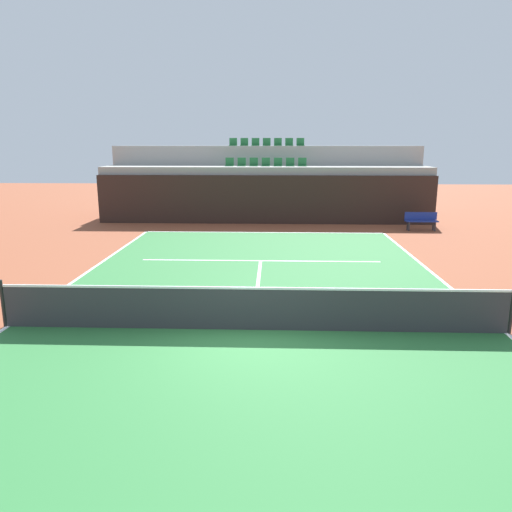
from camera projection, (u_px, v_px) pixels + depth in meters
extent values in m
plane|color=brown|center=(253.00, 330.00, 10.54)|extent=(80.00, 80.00, 0.00)
cube|color=#2D7238|center=(253.00, 330.00, 10.54)|extent=(11.00, 24.00, 0.01)
cube|color=white|center=(264.00, 232.00, 22.17)|extent=(11.00, 0.10, 0.00)
cube|color=white|center=(8.00, 326.00, 10.73)|extent=(0.10, 24.00, 0.00)
cube|color=white|center=(506.00, 333.00, 10.34)|extent=(0.10, 24.00, 0.00)
cube|color=white|center=(261.00, 261.00, 16.77)|extent=(8.26, 0.10, 0.00)
cube|color=white|center=(258.00, 287.00, 13.65)|extent=(0.10, 6.40, 0.00)
cube|color=black|center=(265.00, 200.00, 24.47)|extent=(17.08, 0.30, 2.44)
cube|color=#9E9E99|center=(266.00, 193.00, 25.74)|extent=(17.08, 2.40, 2.83)
cube|color=#9E9E99|center=(266.00, 180.00, 27.96)|extent=(17.08, 2.40, 3.87)
cube|color=#1E6633|center=(229.00, 166.00, 25.49)|extent=(0.44, 0.44, 0.04)
cube|color=#1E6633|center=(230.00, 161.00, 25.63)|extent=(0.44, 0.04, 0.40)
cube|color=#1E6633|center=(242.00, 166.00, 25.46)|extent=(0.44, 0.44, 0.04)
cube|color=#1E6633|center=(242.00, 161.00, 25.61)|extent=(0.44, 0.04, 0.40)
cube|color=#1E6633|center=(254.00, 166.00, 25.44)|extent=(0.44, 0.44, 0.04)
cube|color=#1E6633|center=(254.00, 161.00, 25.59)|extent=(0.44, 0.04, 0.40)
cube|color=#1E6633|center=(266.00, 166.00, 25.42)|extent=(0.44, 0.44, 0.04)
cube|color=#1E6633|center=(266.00, 161.00, 25.56)|extent=(0.44, 0.04, 0.40)
cube|color=#1E6633|center=(278.00, 166.00, 25.39)|extent=(0.44, 0.44, 0.04)
cube|color=#1E6633|center=(278.00, 161.00, 25.54)|extent=(0.44, 0.04, 0.40)
cube|color=#1E6633|center=(290.00, 166.00, 25.37)|extent=(0.44, 0.44, 0.04)
cube|color=#1E6633|center=(290.00, 161.00, 25.52)|extent=(0.44, 0.04, 0.40)
cube|color=#1E6633|center=(302.00, 166.00, 25.35)|extent=(0.44, 0.44, 0.04)
cube|color=#1E6633|center=(302.00, 161.00, 25.49)|extent=(0.44, 0.04, 0.40)
cube|color=#1E6633|center=(233.00, 145.00, 27.59)|extent=(0.44, 0.44, 0.04)
cube|color=#1E6633|center=(233.00, 142.00, 27.73)|extent=(0.44, 0.04, 0.40)
cube|color=#1E6633|center=(244.00, 145.00, 27.57)|extent=(0.44, 0.44, 0.04)
cube|color=#1E6633|center=(244.00, 142.00, 27.71)|extent=(0.44, 0.04, 0.40)
cube|color=#1E6633|center=(255.00, 145.00, 27.54)|extent=(0.44, 0.44, 0.04)
cube|color=#1E6633|center=(256.00, 142.00, 27.69)|extent=(0.44, 0.04, 0.40)
cube|color=#1E6633|center=(267.00, 145.00, 27.52)|extent=(0.44, 0.44, 0.04)
cube|color=#1E6633|center=(267.00, 142.00, 27.66)|extent=(0.44, 0.04, 0.40)
cube|color=#1E6633|center=(278.00, 145.00, 27.50)|extent=(0.44, 0.44, 0.04)
cube|color=#1E6633|center=(278.00, 142.00, 27.64)|extent=(0.44, 0.04, 0.40)
cube|color=#1E6633|center=(289.00, 145.00, 27.47)|extent=(0.44, 0.44, 0.04)
cube|color=#1E6633|center=(289.00, 142.00, 27.62)|extent=(0.44, 0.04, 0.40)
cube|color=#1E6633|center=(300.00, 145.00, 27.45)|extent=(0.44, 0.44, 0.04)
cube|color=#1E6633|center=(300.00, 142.00, 27.59)|extent=(0.44, 0.04, 0.40)
cylinder|color=black|center=(3.00, 303.00, 10.62)|extent=(0.08, 0.08, 1.07)
cylinder|color=black|center=(512.00, 310.00, 10.22)|extent=(0.08, 0.08, 1.07)
cube|color=#333338|center=(252.00, 310.00, 10.43)|extent=(10.90, 0.02, 0.92)
cube|color=white|center=(252.00, 288.00, 10.32)|extent=(10.90, 0.04, 0.05)
cube|color=navy|center=(422.00, 221.00, 22.59)|extent=(1.50, 0.40, 0.05)
cube|color=navy|center=(421.00, 216.00, 22.71)|extent=(1.50, 0.04, 0.36)
cube|color=#2D2D33|center=(409.00, 227.00, 22.53)|extent=(0.06, 0.06, 0.42)
cube|color=#2D2D33|center=(435.00, 227.00, 22.48)|extent=(0.06, 0.06, 0.42)
cube|color=#2D2D33|center=(407.00, 226.00, 22.80)|extent=(0.06, 0.06, 0.42)
cube|color=#2D2D33|center=(433.00, 226.00, 22.76)|extent=(0.06, 0.06, 0.42)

